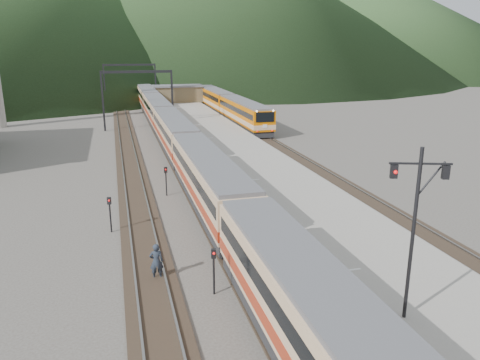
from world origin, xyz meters
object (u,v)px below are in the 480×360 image
object	(u,v)px
signal_mast	(415,217)
worker	(156,261)
main_train	(174,134)
second_train	(228,106)

from	to	relation	value
signal_mast	worker	distance (m)	12.35
main_train	signal_mast	distance (m)	36.94
signal_mast	worker	size ratio (longest dim) A/B	3.61
signal_mast	main_train	bearing A→B (deg)	96.55
main_train	signal_mast	bearing A→B (deg)	-83.45
second_train	worker	xyz separation A→B (m)	(-16.15, -51.70, -1.02)
signal_mast	worker	xyz separation A→B (m)	(-8.84, 7.53, -4.19)
main_train	second_train	distance (m)	25.42
worker	main_train	bearing A→B (deg)	-93.68
worker	signal_mast	bearing A→B (deg)	144.99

